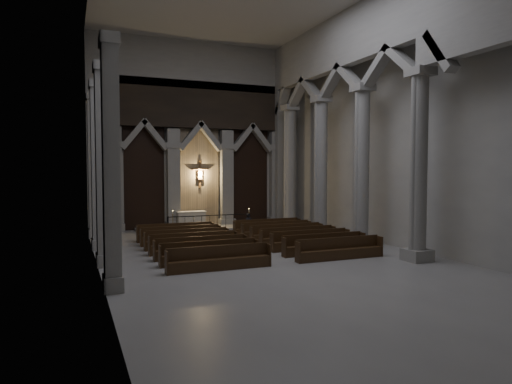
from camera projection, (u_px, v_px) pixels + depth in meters
room at (274, 79)px, 18.99m from camera, size 24.00×24.10×12.00m
sanctuary_wall at (200, 126)px, 29.70m from camera, size 14.00×0.77×12.00m
right_arcade at (365, 88)px, 22.29m from camera, size 1.00×24.00×12.00m
left_pilasters at (99, 168)px, 19.86m from camera, size 0.60×13.00×8.03m
sanctuary_step at (205, 228)px, 29.18m from camera, size 8.50×2.60×0.15m
altar at (191, 219)px, 29.40m from camera, size 1.91×0.77×0.97m
altar_rail at (210, 220)px, 28.10m from camera, size 5.28×0.09×1.04m
candle_stand_left at (173, 227)px, 27.08m from camera, size 0.24×0.24×1.40m
candle_stand_right at (249, 224)px, 28.79m from camera, size 0.23×0.23×1.36m
pews at (248, 242)px, 22.07m from camera, size 9.54×8.17×0.92m
worshipper at (249, 224)px, 26.55m from camera, size 0.47×0.31×1.28m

